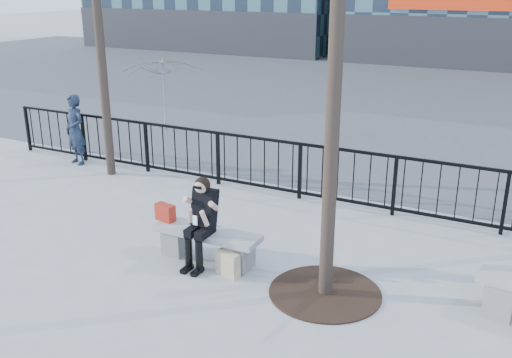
% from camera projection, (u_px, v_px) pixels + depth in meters
% --- Properties ---
extents(ground, '(120.00, 120.00, 0.00)m').
position_uv_depth(ground, '(208.00, 260.00, 8.51)').
color(ground, '#979792').
rests_on(ground, ground).
extents(street_surface, '(60.00, 23.00, 0.01)m').
position_uv_depth(street_surface, '(422.00, 94.00, 21.10)').
color(street_surface, '#474747').
rests_on(street_surface, ground).
extents(railing, '(14.00, 0.06, 1.10)m').
position_uv_depth(railing, '(290.00, 169.00, 10.85)').
color(railing, black).
rests_on(railing, ground).
extents(tree_grate, '(1.50, 1.50, 0.02)m').
position_uv_depth(tree_grate, '(325.00, 292.00, 7.60)').
color(tree_grate, black).
rests_on(tree_grate, ground).
extents(bench_main, '(1.65, 0.46, 0.49)m').
position_uv_depth(bench_main, '(207.00, 242.00, 8.41)').
color(bench_main, slate).
rests_on(bench_main, ground).
extents(seated_woman, '(0.50, 0.64, 1.34)m').
position_uv_depth(seated_woman, '(201.00, 223.00, 8.15)').
color(seated_woman, black).
rests_on(seated_woman, ground).
extents(handbag, '(0.34, 0.20, 0.26)m').
position_uv_depth(handbag, '(165.00, 212.00, 8.65)').
color(handbag, '#AE2415').
rests_on(handbag, bench_main).
extents(shopping_bag, '(0.39, 0.23, 0.35)m').
position_uv_depth(shopping_bag, '(228.00, 264.00, 8.02)').
color(shopping_bag, beige).
rests_on(shopping_bag, ground).
extents(standing_man, '(0.65, 0.51, 1.58)m').
position_uv_depth(standing_man, '(75.00, 130.00, 12.78)').
color(standing_man, black).
rests_on(standing_man, ground).
extents(vendor_umbrella, '(2.93, 2.95, 2.01)m').
position_uv_depth(vendor_umbrella, '(164.00, 95.00, 15.63)').
color(vendor_umbrella, gold).
rests_on(vendor_umbrella, ground).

